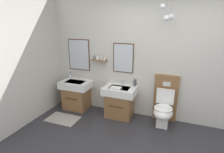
% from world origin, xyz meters
% --- Properties ---
extents(wall_back, '(5.23, 0.51, 2.78)m').
position_xyz_m(wall_back, '(-0.02, 1.72, 1.39)').
color(wall_back, beige).
rests_on(wall_back, ground).
extents(bath_mat, '(0.68, 0.44, 0.01)m').
position_xyz_m(bath_mat, '(-1.93, 0.85, 0.01)').
color(bath_mat, '#9E9993').
rests_on(bath_mat, ground).
extents(vanity_sink_left, '(0.70, 0.51, 0.68)m').
position_xyz_m(vanity_sink_left, '(-1.93, 1.45, 0.36)').
color(vanity_sink_left, brown).
rests_on(vanity_sink_left, ground).
extents(tap_on_left_sink, '(0.03, 0.13, 0.11)m').
position_xyz_m(tap_on_left_sink, '(-1.93, 1.64, 0.75)').
color(tap_on_left_sink, silver).
rests_on(tap_on_left_sink, vanity_sink_left).
extents(vanity_sink_right, '(0.70, 0.51, 0.68)m').
position_xyz_m(vanity_sink_right, '(-0.84, 1.45, 0.36)').
color(vanity_sink_right, brown).
rests_on(vanity_sink_right, ground).
extents(tap_on_right_sink, '(0.03, 0.13, 0.11)m').
position_xyz_m(tap_on_right_sink, '(-0.84, 1.64, 0.75)').
color(tap_on_right_sink, silver).
rests_on(tap_on_right_sink, vanity_sink_right).
extents(toilet, '(0.48, 0.63, 1.00)m').
position_xyz_m(toilet, '(0.11, 1.46, 0.38)').
color(toilet, brown).
rests_on(toilet, ground).
extents(toothbrush_cup, '(0.07, 0.07, 0.21)m').
position_xyz_m(toothbrush_cup, '(-2.20, 1.62, 0.74)').
color(toothbrush_cup, silver).
rests_on(toothbrush_cup, vanity_sink_left).
extents(soap_dispenser, '(0.06, 0.06, 0.19)m').
position_xyz_m(soap_dispenser, '(-0.55, 1.63, 0.76)').
color(soap_dispenser, '#4C4C51').
rests_on(soap_dispenser, vanity_sink_right).
extents(folded_hand_towel, '(0.22, 0.16, 0.04)m').
position_xyz_m(folded_hand_towel, '(-0.88, 1.30, 0.70)').
color(folded_hand_towel, white).
rests_on(folded_hand_towel, vanity_sink_right).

